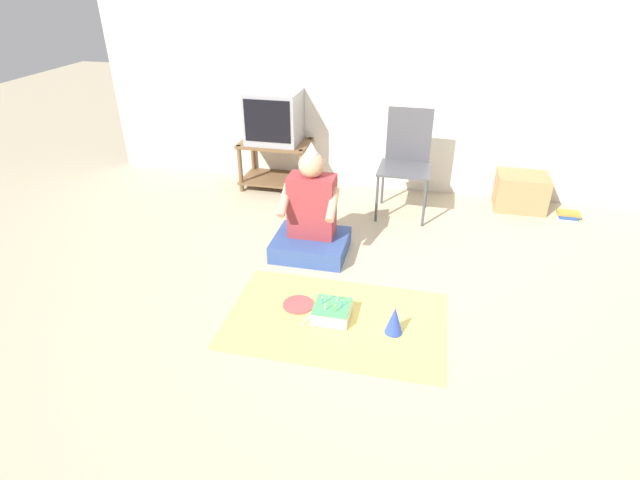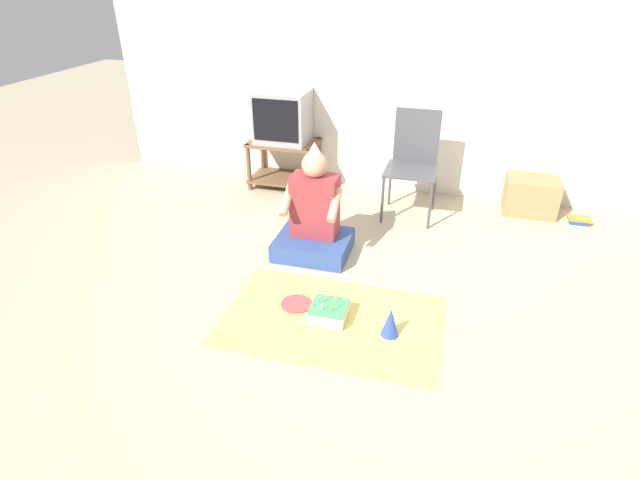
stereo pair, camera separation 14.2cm
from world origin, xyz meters
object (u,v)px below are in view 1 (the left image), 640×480
tv (274,117)px  birthday_cake (332,311)px  party_hat_blue (395,320)px  cardboard_box_stack (521,191)px  folding_chair (406,156)px  book_pile (567,215)px  paper_plate (298,305)px  person_seated (311,220)px

tv → birthday_cake: 2.33m
birthday_cake → party_hat_blue: 0.41m
cardboard_box_stack → folding_chair: bearing=-164.9°
book_pile → birthday_cake: bearing=-133.5°
book_pile → paper_plate: 2.70m
birthday_cake → paper_plate: bearing=162.7°
folding_chair → paper_plate: folding_chair is taller
book_pile → party_hat_blue: 2.36m
tv → book_pile: (2.76, -0.13, -0.69)m
person_seated → paper_plate: (0.08, -0.72, -0.27)m
book_pile → paper_plate: size_ratio=0.93×
cardboard_box_stack → book_pile: bearing=-20.2°
person_seated → cardboard_box_stack: bearing=35.6°
tv → paper_plate: bearing=-69.0°
folding_chair → person_seated: size_ratio=1.04×
folding_chair → person_seated: folding_chair is taller
folding_chair → book_pile: (1.46, 0.14, -0.49)m
tv → book_pile: tv is taller
party_hat_blue → book_pile: bearing=54.7°
folding_chair → party_hat_blue: 1.84m
tv → cardboard_box_stack: bearing=0.3°
folding_chair → cardboard_box_stack: folding_chair is taller
cardboard_box_stack → party_hat_blue: cardboard_box_stack is taller
book_pile → birthday_cake: 2.57m
book_pile → folding_chair: bearing=-174.6°
tv → folding_chair: bearing=-11.8°
birthday_cake → tv: bearing=116.2°
book_pile → person_seated: size_ratio=0.22×
folding_chair → paper_plate: (-0.56, -1.65, -0.51)m
party_hat_blue → paper_plate: size_ratio=0.90×
cardboard_box_stack → birthday_cake: size_ratio=1.94×
cardboard_box_stack → person_seated: bearing=-144.4°
party_hat_blue → paper_plate: (-0.65, 0.14, -0.09)m
party_hat_blue → folding_chair: bearing=93.0°
person_seated → paper_plate: person_seated is taller
tv → folding_chair: (1.30, -0.27, -0.20)m
cardboard_box_stack → book_pile: cardboard_box_stack is taller
person_seated → party_hat_blue: (0.73, -0.86, -0.18)m
folding_chair → cardboard_box_stack: size_ratio=2.04×
tv → paper_plate: size_ratio=2.39×
folding_chair → birthday_cake: (-0.31, -1.73, -0.47)m
tv → birthday_cake: (0.98, -2.00, -0.67)m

